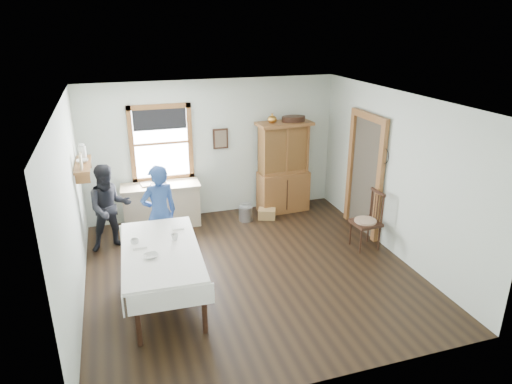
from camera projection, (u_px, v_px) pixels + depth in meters
room at (250, 191)px, 6.77m from camera, size 5.01×5.01×2.70m
window at (161, 139)px, 8.58m from camera, size 1.18×0.07×1.48m
doorway at (365, 171)px, 8.29m from camera, size 0.09×1.14×2.22m
wall_shelf at (83, 162)px, 7.38m from camera, size 0.24×1.00×0.44m
framed_picture at (221, 139)px, 8.93m from camera, size 0.30×0.04×0.40m
rug_beater at (385, 149)px, 7.60m from camera, size 0.01×0.27×0.27m
work_counter at (162, 205)px, 8.71m from camera, size 1.48×0.61×0.84m
china_hutch at (284, 167)px, 9.24m from camera, size 1.12×0.58×1.86m
dining_table at (163, 275)px, 6.36m from camera, size 1.15×2.07×0.81m
spindle_chair at (366, 220)px, 7.81m from camera, size 0.51×0.51×1.04m
pail at (246, 213)px, 9.02m from camera, size 0.28×0.28×0.29m
wicker_basket at (267, 214)px, 9.12m from camera, size 0.40×0.35×0.20m
woman_blue at (160, 217)px, 7.37m from camera, size 0.62×0.48×1.50m
figure_dark at (110, 211)px, 7.73m from camera, size 0.75×0.63×1.40m
table_cup_a at (135, 242)px, 6.31m from camera, size 0.14×0.14×0.09m
table_cup_b at (175, 237)px, 6.45m from camera, size 0.10×0.10×0.09m
table_bowl at (151, 256)px, 5.98m from camera, size 0.23×0.23×0.05m
counter_book at (141, 185)px, 8.49m from camera, size 0.21×0.27×0.02m
counter_bowl at (154, 185)px, 8.45m from camera, size 0.23×0.23×0.06m
shelf_bowl at (82, 161)px, 7.39m from camera, size 0.22×0.22×0.05m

